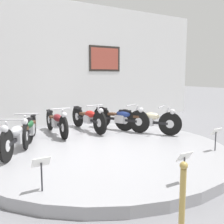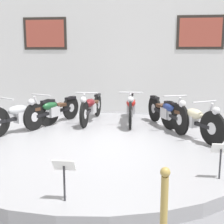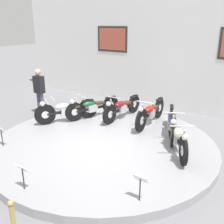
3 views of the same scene
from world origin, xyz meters
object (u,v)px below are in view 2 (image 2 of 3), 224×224
object	(u,v)px
motorcycle_green	(52,109)
info_placard_front_right	(221,153)
motorcycle_maroon	(91,107)
info_placard_front_centre	(64,171)
motorcycle_cream	(191,118)
motorcycle_silver	(22,114)
motorcycle_blue	(167,111)
motorcycle_red	(131,107)

from	to	relation	value
motorcycle_green	info_placard_front_right	xyz separation A→B (m)	(3.27, -2.89, -0.00)
info_placard_front_right	motorcycle_maroon	bearing A→B (deg)	125.93
motorcycle_green	info_placard_front_centre	world-z (taller)	motorcycle_green
motorcycle_cream	motorcycle_green	bearing A→B (deg)	166.51
motorcycle_green	info_placard_front_right	bearing A→B (deg)	-41.50
info_placard_front_right	info_placard_front_centre	bearing A→B (deg)	-155.20
motorcycle_silver	motorcycle_blue	size ratio (longest dim) A/B	0.92
motorcycle_silver	motorcycle_maroon	distance (m)	1.76
motorcycle_cream	info_placard_front_right	size ratio (longest dim) A/B	3.37
motorcycle_maroon	motorcycle_cream	distance (m)	2.57
motorcycle_maroon	motorcycle_blue	xyz separation A→B (m)	(1.84, -0.44, 0.01)
motorcycle_red	info_placard_front_right	distance (m)	3.63
motorcycle_silver	motorcycle_blue	xyz separation A→B (m)	(3.13, 0.75, 0.01)
motorcycle_green	info_placard_front_right	world-z (taller)	motorcycle_green
motorcycle_cream	motorcycle_maroon	bearing A→B (deg)	152.30
motorcycle_maroon	motorcycle_cream	xyz separation A→B (m)	(2.28, -1.20, 0.01)
motorcycle_blue	motorcycle_cream	world-z (taller)	motorcycle_blue
motorcycle_red	info_placard_front_centre	bearing A→B (deg)	-96.69
motorcycle_maroon	motorcycle_blue	world-z (taller)	motorcycle_blue
motorcycle_green	motorcycle_blue	xyz separation A→B (m)	(2.69, 0.00, 0.02)
motorcycle_silver	motorcycle_red	size ratio (longest dim) A/B	0.85
motorcycle_red	motorcycle_cream	world-z (taller)	motorcycle_red
motorcycle_silver	motorcycle_red	xyz separation A→B (m)	(2.28, 1.20, 0.01)
motorcycle_red	motorcycle_maroon	bearing A→B (deg)	-179.83
motorcycle_silver	motorcycle_blue	world-z (taller)	motorcycle_blue
motorcycle_maroon	info_placard_front_centre	xyz separation A→B (m)	(0.50, -4.23, -0.01)
motorcycle_silver	motorcycle_cream	distance (m)	3.56
info_placard_front_centre	info_placard_front_right	xyz separation A→B (m)	(1.92, 0.89, 0.00)
motorcycle_blue	info_placard_front_right	xyz separation A→B (m)	(0.58, -2.90, -0.02)
motorcycle_blue	motorcycle_cream	bearing A→B (deg)	-60.04
motorcycle_cream	info_placard_front_right	distance (m)	2.15
motorcycle_cream	info_placard_front_centre	size ratio (longest dim) A/B	3.37
motorcycle_green	motorcycle_red	size ratio (longest dim) A/B	0.90
motorcycle_cream	info_placard_front_right	world-z (taller)	motorcycle_cream
motorcycle_red	motorcycle_blue	xyz separation A→B (m)	(0.85, -0.44, -0.01)
motorcycle_blue	motorcycle_cream	distance (m)	0.87
motorcycle_silver	motorcycle_blue	distance (m)	3.22
info_placard_front_centre	info_placard_front_right	bearing A→B (deg)	24.80
motorcycle_green	motorcycle_red	world-z (taller)	motorcycle_red
info_placard_front_right	motorcycle_blue	bearing A→B (deg)	101.25
info_placard_front_centre	motorcycle_green	bearing A→B (deg)	109.61
motorcycle_red	info_placard_front_centre	size ratio (longest dim) A/B	3.95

